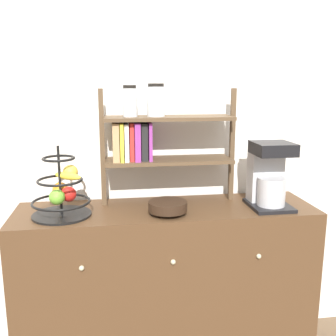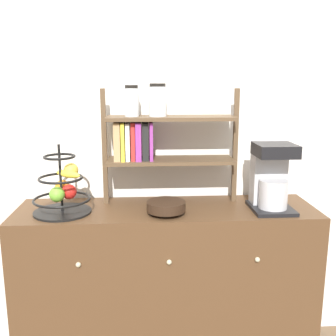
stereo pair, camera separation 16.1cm
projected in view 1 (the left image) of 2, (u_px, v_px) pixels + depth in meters
wall_back at (160, 116)px, 2.12m from camera, size 7.00×0.05×2.60m
sideboard at (166, 287)px, 2.06m from camera, size 1.50×0.43×0.86m
coffee_maker at (269, 174)px, 1.97m from camera, size 0.20×0.24×0.33m
fruit_stand at (62, 193)px, 1.84m from camera, size 0.28×0.28×0.33m
wooden_bowl at (168, 207)px, 1.87m from camera, size 0.19×0.19×0.06m
shelf_hutch at (151, 134)px, 1.98m from camera, size 0.69×0.20×0.61m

